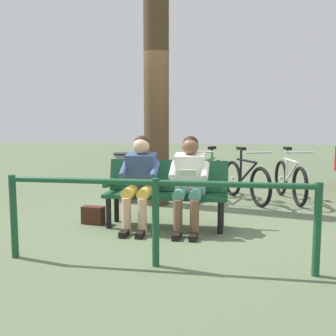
% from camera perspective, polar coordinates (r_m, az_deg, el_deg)
% --- Properties ---
extents(ground_plane, '(40.00, 40.00, 0.00)m').
position_cam_1_polar(ground_plane, '(5.27, 3.01, -8.34)').
color(ground_plane, '#566647').
extents(bench, '(1.63, 0.58, 0.87)m').
position_cam_1_polar(bench, '(5.12, -0.22, -2.99)').
color(bench, '#194C2D').
rests_on(bench, ground).
extents(person_reading, '(0.51, 0.78, 1.20)m').
position_cam_1_polar(person_reading, '(4.88, 3.15, -1.59)').
color(person_reading, white).
rests_on(person_reading, ground).
extents(person_companion, '(0.51, 0.78, 1.20)m').
position_cam_1_polar(person_companion, '(5.00, -4.15, -1.41)').
color(person_companion, '#334772').
rests_on(person_companion, ground).
extents(handbag, '(0.32, 0.20, 0.24)m').
position_cam_1_polar(handbag, '(5.38, -10.96, -6.83)').
color(handbag, '#3F1E14').
rests_on(handbag, ground).
extents(tree_trunk, '(0.41, 0.41, 3.45)m').
position_cam_1_polar(tree_trunk, '(6.46, -1.72, 9.85)').
color(tree_trunk, '#4C3823').
rests_on(tree_trunk, ground).
extents(litter_bin, '(0.38, 0.38, 0.85)m').
position_cam_1_polar(litter_bin, '(6.79, -6.44, -1.33)').
color(litter_bin, slate).
rests_on(litter_bin, ground).
extents(bicycle_orange, '(0.48, 1.67, 0.94)m').
position_cam_1_polar(bicycle_orange, '(7.15, 17.48, -1.72)').
color(bicycle_orange, black).
rests_on(bicycle_orange, ground).
extents(bicycle_green, '(0.74, 1.57, 0.94)m').
position_cam_1_polar(bicycle_green, '(6.90, 11.32, -1.83)').
color(bicycle_green, black).
rests_on(bicycle_green, ground).
extents(bicycle_purple, '(0.68, 1.60, 0.94)m').
position_cam_1_polar(bicycle_purple, '(7.01, 5.94, -1.60)').
color(bicycle_purple, black).
rests_on(bicycle_purple, ground).
extents(railing_fence, '(2.99, 0.23, 0.85)m').
position_cam_1_polar(railing_fence, '(3.67, -1.84, -5.59)').
color(railing_fence, '#194C2D').
rests_on(railing_fence, ground).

